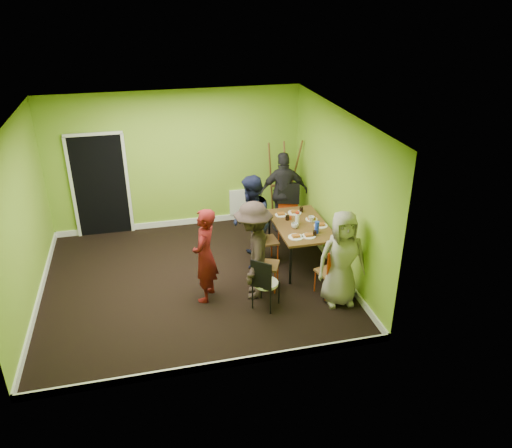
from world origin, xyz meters
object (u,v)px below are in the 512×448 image
(easel, at_px, (283,183))
(person_left_far, at_px, (251,222))
(chair_bentwood, at_px, (264,281))
(chair_back_end, at_px, (288,199))
(dining_table, at_px, (301,227))
(orange_bottle, at_px, (291,218))
(chair_front_end, at_px, (332,269))
(person_left_near, at_px, (253,251))
(chair_left_near, at_px, (262,260))
(person_standing, at_px, (205,255))
(blue_bottle, at_px, (317,227))
(chair_left_far, at_px, (262,237))
(thermos, at_px, (297,219))
(person_back_end, at_px, (284,192))
(person_front_end, at_px, (342,259))

(easel, distance_m, person_left_far, 1.81)
(chair_bentwood, distance_m, person_left_far, 1.45)
(person_left_far, bearing_deg, chair_back_end, 147.46)
(dining_table, bearing_deg, orange_bottle, 118.96)
(chair_front_end, relative_size, person_left_near, 0.54)
(chair_left_near, height_order, person_left_near, person_left_near)
(person_standing, bearing_deg, blue_bottle, 125.61)
(blue_bottle, xyz_separation_m, person_standing, (-1.97, -0.38, -0.08))
(easel, height_order, person_left_near, easel)
(dining_table, xyz_separation_m, chair_left_far, (-0.69, 0.09, -0.16))
(chair_back_end, distance_m, blue_bottle, 1.56)
(dining_table, bearing_deg, person_left_near, -141.09)
(thermos, bearing_deg, easel, 82.40)
(blue_bottle, distance_m, person_back_end, 1.72)
(chair_left_far, height_order, chair_left_near, chair_left_far)
(chair_left_near, distance_m, easel, 2.55)
(thermos, bearing_deg, person_left_far, 169.88)
(person_left_far, xyz_separation_m, person_front_end, (1.08, -1.50, -0.05))
(thermos, bearing_deg, chair_bentwood, -126.09)
(chair_left_near, relative_size, chair_back_end, 0.87)
(chair_front_end, xyz_separation_m, person_left_near, (-1.21, 0.33, 0.32))
(person_left_far, bearing_deg, person_left_near, 0.18)
(orange_bottle, bearing_deg, person_back_end, 80.04)
(chair_back_end, height_order, chair_bentwood, chair_back_end)
(chair_back_end, xyz_separation_m, person_left_far, (-0.99, -1.03, 0.09))
(person_left_near, bearing_deg, blue_bottle, 127.25)
(chair_bentwood, bearing_deg, dining_table, 92.39)
(thermos, distance_m, blue_bottle, 0.45)
(dining_table, distance_m, chair_left_near, 1.11)
(person_standing, bearing_deg, person_back_end, 162.73)
(person_left_far, bearing_deg, easel, 157.22)
(chair_back_end, relative_size, person_standing, 0.67)
(easel, bearing_deg, chair_back_end, -92.73)
(chair_back_end, bearing_deg, blue_bottle, 107.38)
(dining_table, height_order, chair_back_end, chair_back_end)
(chair_left_near, xyz_separation_m, orange_bottle, (0.75, 0.89, 0.27))
(blue_bottle, distance_m, person_front_end, 0.98)
(person_left_near, bearing_deg, orange_bottle, 155.28)
(chair_front_end, distance_m, chair_bentwood, 1.14)
(chair_left_far, distance_m, chair_front_end, 1.52)
(chair_back_end, height_order, thermos, chair_back_end)
(chair_left_far, height_order, chair_front_end, chair_left_far)
(chair_front_end, xyz_separation_m, person_left_far, (-1.01, 1.32, 0.34))
(chair_left_far, xyz_separation_m, orange_bottle, (0.56, 0.13, 0.25))
(chair_bentwood, height_order, person_left_near, person_left_near)
(person_back_end, height_order, person_front_end, person_back_end)
(chair_front_end, xyz_separation_m, blue_bottle, (0.01, 0.79, 0.37))
(chair_bentwood, distance_m, person_back_end, 2.82)
(easel, distance_m, thermos, 1.65)
(person_left_far, bearing_deg, person_back_end, 153.09)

